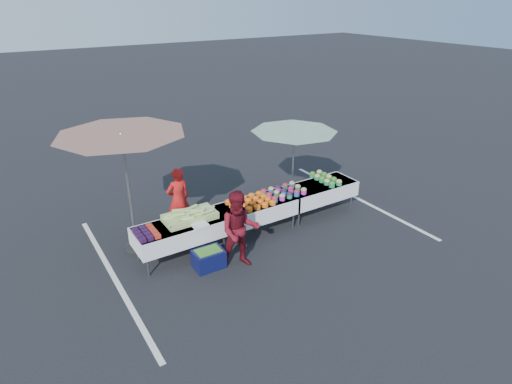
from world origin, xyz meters
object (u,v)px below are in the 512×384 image
table_right (319,191)px  customer (240,230)px  umbrella_right (294,138)px  storage_bin (209,258)px  umbrella_left (122,145)px  vendor (178,199)px  table_left (180,231)px  table_center (256,209)px

table_right → customer: size_ratio=1.16×
table_right → umbrella_right: 1.43m
storage_bin → umbrella_left: bearing=125.4°
umbrella_left → storage_bin: size_ratio=4.40×
vendor → umbrella_left: size_ratio=0.57×
table_left → table_right: bearing=0.0°
table_left → umbrella_right: umbrella_right is taller
customer → vendor: bearing=124.3°
umbrella_left → umbrella_right: umbrella_left is taller
customer → umbrella_right: (2.30, 1.38, 1.06)m
customer → storage_bin: (-0.55, 0.28, -0.60)m
table_center → vendor: vendor is taller
table_left → storage_bin: bearing=-66.4°
table_center → customer: size_ratio=1.16×
customer → umbrella_left: umbrella_left is taller
table_left → table_right: 3.60m
umbrella_left → umbrella_right: 3.87m
storage_bin → vendor: bearing=86.4°
storage_bin → table_right: bearing=12.3°
table_center → table_right: 1.80m
table_right → umbrella_left: umbrella_left is taller
table_right → umbrella_left: (-4.30, 0.80, 1.72)m
umbrella_right → storage_bin: umbrella_right is taller
vendor → customer: customer is taller
table_right → umbrella_left: 4.70m
umbrella_left → table_left: bearing=-48.8°
umbrella_right → storage_bin: (-2.85, -1.10, -1.66)m
table_right → umbrella_right: (-0.47, 0.45, 1.28)m
umbrella_right → table_center: bearing=-161.2°
umbrella_right → table_left: bearing=-171.7°
table_left → umbrella_right: size_ratio=0.79×
vendor → umbrella_left: 1.95m
table_center → umbrella_right: (1.33, 0.45, 1.28)m
vendor → customer: 2.05m
vendor → umbrella_right: 2.99m
umbrella_right → vendor: bearing=167.0°
table_center → vendor: size_ratio=1.25×
table_center → vendor: bearing=141.8°
umbrella_left → umbrella_right: bearing=-5.2°
table_left → storage_bin: (0.28, -0.65, -0.39)m
table_center → vendor: (-1.37, 1.08, 0.16)m
table_right → vendor: 3.35m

